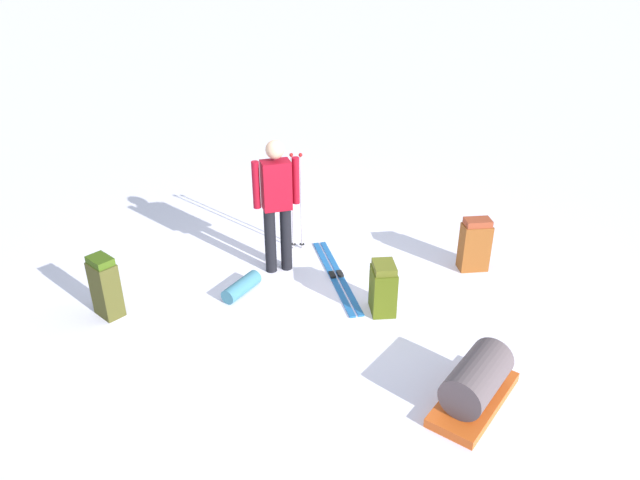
% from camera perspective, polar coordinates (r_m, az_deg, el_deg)
% --- Properties ---
extents(ground_plane, '(80.00, 80.00, 0.00)m').
position_cam_1_polar(ground_plane, '(7.02, -0.00, -5.07)').
color(ground_plane, white).
extents(skier_standing, '(0.49, 0.37, 1.70)m').
position_cam_1_polar(skier_standing, '(7.07, -4.22, 3.86)').
color(skier_standing, black).
rests_on(skier_standing, ground_plane).
extents(ski_pair_near, '(1.06, 1.64, 0.05)m').
position_cam_1_polar(ski_pair_near, '(7.32, 1.58, -3.48)').
color(ski_pair_near, '#1E5DA4').
rests_on(ski_pair_near, ground_plane).
extents(backpack_large_dark, '(0.38, 0.33, 0.72)m').
position_cam_1_polar(backpack_large_dark, '(6.86, -20.11, -4.30)').
color(backpack_large_dark, '#45441A').
rests_on(backpack_large_dark, ground_plane).
extents(backpack_bright, '(0.37, 0.42, 0.61)m').
position_cam_1_polar(backpack_bright, '(6.57, 6.14, -4.67)').
color(backpack_bright, '#475511').
rests_on(backpack_bright, ground_plane).
extents(backpack_small_spare, '(0.41, 0.35, 0.69)m').
position_cam_1_polar(backpack_small_spare, '(7.59, 14.78, -0.45)').
color(backpack_small_spare, brown).
rests_on(backpack_small_spare, ground_plane).
extents(ski_poles_planted_near, '(0.18, 0.10, 1.35)m').
position_cam_1_polar(ski_poles_planted_near, '(7.66, -2.27, 4.16)').
color(ski_poles_planted_near, '#BCB2BB').
rests_on(ski_poles_planted_near, ground_plane).
extents(gear_sled, '(0.78, 1.16, 0.49)m').
position_cam_1_polar(gear_sled, '(5.57, 14.90, -13.30)').
color(gear_sled, '#D6541A').
rests_on(gear_sled, ground_plane).
extents(sleeping_mat_rolled, '(0.31, 0.58, 0.18)m').
position_cam_1_polar(sleeping_mat_rolled, '(7.01, -7.61, -4.52)').
color(sleeping_mat_rolled, teal).
rests_on(sleeping_mat_rolled, ground_plane).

